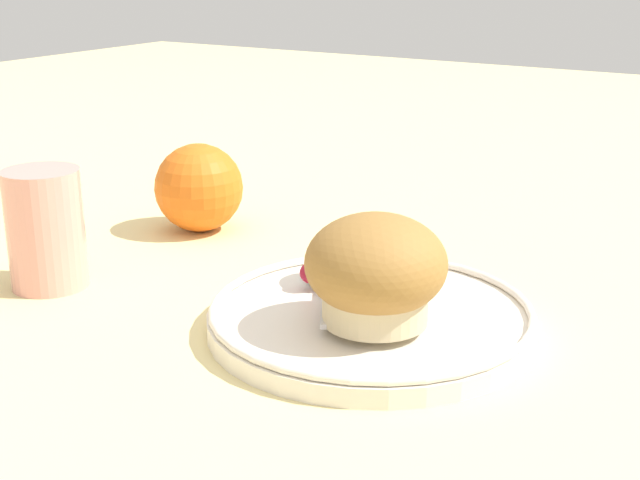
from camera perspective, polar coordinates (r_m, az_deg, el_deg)
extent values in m
plane|color=beige|center=(0.65, 1.90, -5.74)|extent=(3.00, 3.00, 0.00)
cylinder|color=silver|center=(0.65, 3.28, -5.21)|extent=(0.24, 0.24, 0.01)
torus|color=silver|center=(0.64, 3.30, -4.39)|extent=(0.23, 0.23, 0.01)
cylinder|color=beige|center=(0.61, 3.55, -3.75)|extent=(0.07, 0.07, 0.03)
ellipsoid|color=olive|center=(0.60, 3.59, -1.52)|extent=(0.10, 0.10, 0.07)
cylinder|color=silver|center=(0.69, 0.96, -1.54)|extent=(0.05, 0.05, 0.02)
cylinder|color=white|center=(0.69, 0.97, -0.91)|extent=(0.04, 0.04, 0.00)
sphere|color=maroon|center=(0.68, -0.62, -2.11)|extent=(0.02, 0.02, 0.02)
sphere|color=maroon|center=(0.69, 0.08, -1.72)|extent=(0.02, 0.02, 0.02)
cube|color=silver|center=(0.67, 0.82, -2.82)|extent=(0.15, 0.09, 0.00)
sphere|color=orange|center=(0.87, -7.76, 3.34)|extent=(0.09, 0.09, 0.09)
cylinder|color=#E5998C|center=(0.75, -17.16, 0.68)|extent=(0.06, 0.06, 0.10)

